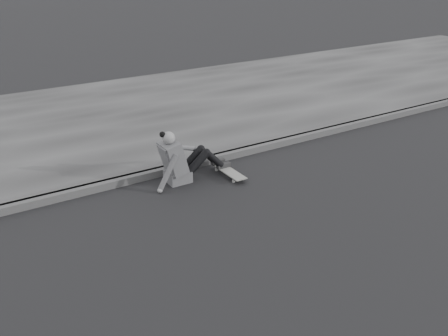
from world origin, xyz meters
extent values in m
plane|color=black|center=(0.00, 0.00, 0.00)|extent=(80.00, 80.00, 0.00)
cube|color=#464646|center=(0.00, 2.58, 0.06)|extent=(24.00, 0.16, 0.12)
cube|color=#3A3A3A|center=(0.00, 5.60, 0.06)|extent=(24.00, 6.00, 0.12)
cylinder|color=#A4A59F|center=(-2.53, 1.71, 0.03)|extent=(0.03, 0.05, 0.05)
cylinder|color=#A4A59F|center=(-2.38, 1.71, 0.03)|extent=(0.03, 0.05, 0.05)
cylinder|color=#A4A59F|center=(-2.53, 2.23, 0.03)|extent=(0.03, 0.05, 0.05)
cylinder|color=#A4A59F|center=(-2.38, 2.23, 0.03)|extent=(0.03, 0.05, 0.05)
cube|color=#2D2D2F|center=(-2.45, 1.71, 0.06)|extent=(0.16, 0.04, 0.03)
cube|color=#2D2D2F|center=(-2.45, 2.23, 0.06)|extent=(0.16, 0.04, 0.03)
cube|color=gray|center=(-2.45, 1.97, 0.08)|extent=(0.20, 0.78, 0.02)
cube|color=#535355|center=(-3.25, 2.22, 0.09)|extent=(0.36, 0.34, 0.18)
cube|color=#535355|center=(-3.32, 2.22, 0.43)|extent=(0.37, 0.40, 0.57)
cube|color=#535355|center=(-3.45, 2.22, 0.55)|extent=(0.14, 0.30, 0.20)
cylinder|color=gray|center=(-3.37, 2.22, 0.67)|extent=(0.09, 0.09, 0.08)
sphere|color=gray|center=(-3.38, 2.22, 0.76)|extent=(0.20, 0.20, 0.20)
sphere|color=black|center=(-3.47, 2.24, 0.83)|extent=(0.09, 0.09, 0.09)
cylinder|color=black|center=(-2.94, 2.13, 0.28)|extent=(0.43, 0.13, 0.39)
cylinder|color=black|center=(-2.94, 2.31, 0.28)|extent=(0.43, 0.13, 0.39)
cylinder|color=black|center=(-2.64, 2.13, 0.28)|extent=(0.35, 0.11, 0.36)
cylinder|color=black|center=(-2.64, 2.31, 0.28)|extent=(0.35, 0.11, 0.36)
sphere|color=black|center=(-2.77, 2.13, 0.42)|extent=(0.13, 0.13, 0.13)
sphere|color=black|center=(-2.77, 2.31, 0.42)|extent=(0.13, 0.13, 0.13)
cube|color=#2A2A2A|center=(-2.45, 2.13, 0.12)|extent=(0.24, 0.08, 0.07)
cube|color=#2A2A2A|center=(-2.45, 2.31, 0.12)|extent=(0.24, 0.08, 0.07)
cylinder|color=#535355|center=(-3.52, 2.01, 0.29)|extent=(0.38, 0.08, 0.58)
sphere|color=gray|center=(-3.67, 2.00, 0.04)|extent=(0.08, 0.08, 0.08)
cylinder|color=#535355|center=(-3.08, 2.38, 0.49)|extent=(0.48, 0.08, 0.21)
camera|label=1|loc=(-6.44, -4.24, 3.43)|focal=40.00mm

